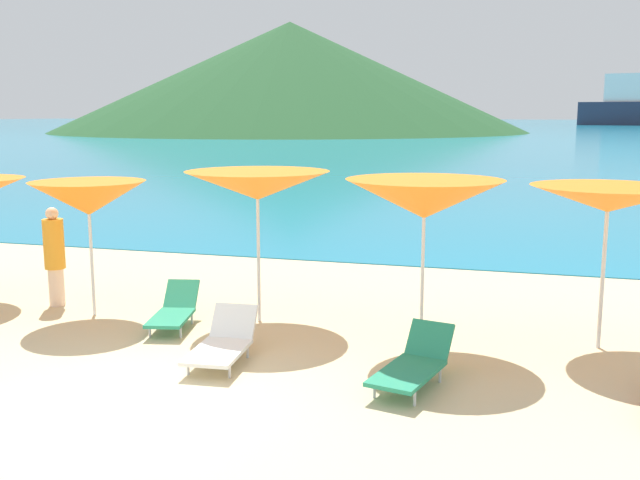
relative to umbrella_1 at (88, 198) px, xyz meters
The scene contains 11 objects.
ground_plane 7.76m from the umbrella_1, 70.17° to the left, with size 50.00×100.00×0.30m, color beige.
ocean_water 225.19m from the umbrella_1, 89.35° to the left, with size 650.00×440.00×0.02m, color teal.
headland_hill 124.02m from the umbrella_1, 106.90° to the left, with size 85.33×85.33×19.64m, color #235128.
umbrella_1 is the anchor object (origin of this frame).
umbrella_2 2.74m from the umbrella_1, ahead, with size 2.27×2.27×2.36m.
umbrella_3 5.35m from the umbrella_1, ahead, with size 2.27×2.27×2.36m.
umbrella_4 7.75m from the umbrella_1, ahead, with size 2.15×2.15×2.27m.
lounge_chair_1 3.68m from the umbrella_1, 27.40° to the right, with size 0.74×1.47×0.63m.
lounge_chair_2 2.29m from the umbrella_1, ahead, with size 0.82×1.48×0.60m.
lounge_chair_4 5.94m from the umbrella_1, 16.89° to the right, with size 0.89×1.57×0.64m.
beachgoer_1 1.43m from the umbrella_1, 160.20° to the left, with size 0.34×0.34×1.69m.
Camera 1 is at (4.14, -6.97, 3.22)m, focal length 40.66 mm.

